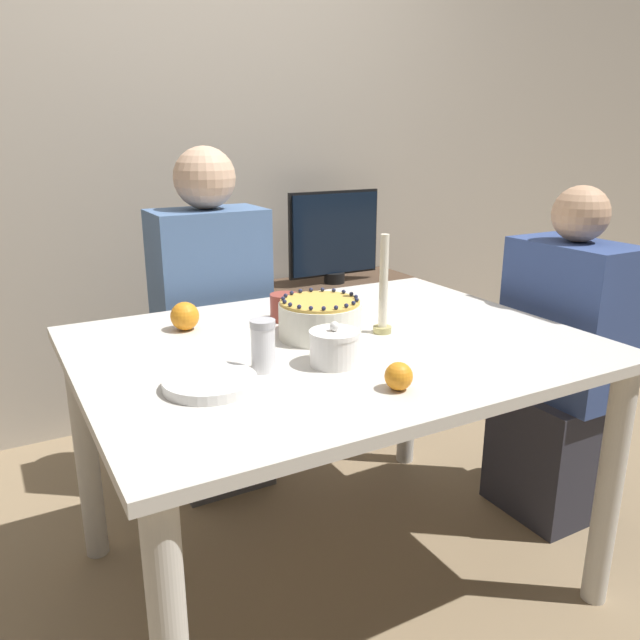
# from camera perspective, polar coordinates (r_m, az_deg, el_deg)

# --- Properties ---
(ground_plane) EXTENTS (12.00, 12.00, 0.00)m
(ground_plane) POSITION_cam_1_polar(r_m,az_deg,el_deg) (2.10, 1.17, -22.16)
(ground_plane) COLOR #8C7556
(wall_behind) EXTENTS (8.00, 0.05, 2.60)m
(wall_behind) POSITION_cam_1_polar(r_m,az_deg,el_deg) (2.93, -13.17, 16.00)
(wall_behind) COLOR #ADA393
(wall_behind) RESTS_ON ground_plane
(dining_table) EXTENTS (1.36, 1.05, 0.77)m
(dining_table) POSITION_cam_1_polar(r_m,az_deg,el_deg) (1.76, 1.30, -5.38)
(dining_table) COLOR beige
(dining_table) RESTS_ON ground_plane
(cake) EXTENTS (0.23, 0.23, 0.12)m
(cake) POSITION_cam_1_polar(r_m,az_deg,el_deg) (1.74, 0.00, 0.13)
(cake) COLOR white
(cake) RESTS_ON dining_table
(sugar_bowl) EXTENTS (0.13, 0.13, 0.11)m
(sugar_bowl) POSITION_cam_1_polar(r_m,az_deg,el_deg) (1.54, 1.32, -2.52)
(sugar_bowl) COLOR white
(sugar_bowl) RESTS_ON dining_table
(sugar_shaker) EXTENTS (0.06, 0.06, 0.13)m
(sugar_shaker) POSITION_cam_1_polar(r_m,az_deg,el_deg) (1.49, -5.22, -2.34)
(sugar_shaker) COLOR white
(sugar_shaker) RESTS_ON dining_table
(plate_stack) EXTENTS (0.21, 0.21, 0.02)m
(plate_stack) POSITION_cam_1_polar(r_m,az_deg,el_deg) (1.43, -10.01, -5.65)
(plate_stack) COLOR white
(plate_stack) RESTS_ON dining_table
(candle) EXTENTS (0.05, 0.05, 0.28)m
(candle) POSITION_cam_1_polar(r_m,az_deg,el_deg) (1.77, 5.76, 2.45)
(candle) COLOR tan
(candle) RESTS_ON dining_table
(cup) EXTENTS (0.09, 0.09, 0.08)m
(cup) POSITION_cam_1_polar(r_m,az_deg,el_deg) (1.91, -3.24, 1.19)
(cup) COLOR #993D33
(cup) RESTS_ON dining_table
(orange_fruit_0) EXTENTS (0.06, 0.06, 0.06)m
(orange_fruit_0) POSITION_cam_1_polar(r_m,az_deg,el_deg) (1.40, 7.20, -5.12)
(orange_fruit_0) COLOR orange
(orange_fruit_0) RESTS_ON dining_table
(orange_fruit_1) EXTENTS (0.08, 0.08, 0.08)m
(orange_fruit_1) POSITION_cam_1_polar(r_m,az_deg,el_deg) (1.85, -12.26, 0.35)
(orange_fruit_1) COLOR orange
(orange_fruit_1) RESTS_ON dining_table
(person_man_blue_shirt) EXTENTS (0.40, 0.34, 1.28)m
(person_man_blue_shirt) POSITION_cam_1_polar(r_m,az_deg,el_deg) (2.37, -9.74, -2.07)
(person_man_blue_shirt) COLOR #595960
(person_man_blue_shirt) RESTS_ON ground_plane
(person_woman_floral) EXTENTS (0.34, 0.40, 1.16)m
(person_woman_floral) POSITION_cam_1_polar(r_m,az_deg,el_deg) (2.32, 21.18, -5.04)
(person_woman_floral) COLOR #2D2D38
(person_woman_floral) RESTS_ON ground_plane
(side_cabinet) EXTENTS (0.84, 0.43, 0.62)m
(side_cabinet) POSITION_cam_1_polar(r_m,az_deg,el_deg) (3.12, 1.28, -2.09)
(side_cabinet) COLOR #4C3828
(side_cabinet) RESTS_ON ground_plane
(tv_monitor) EXTENTS (0.48, 0.10, 0.44)m
(tv_monitor) POSITION_cam_1_polar(r_m,az_deg,el_deg) (2.99, 1.32, 7.68)
(tv_monitor) COLOR black
(tv_monitor) RESTS_ON side_cabinet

